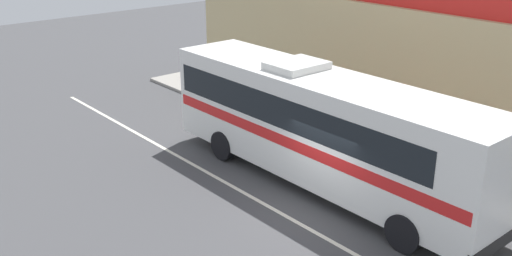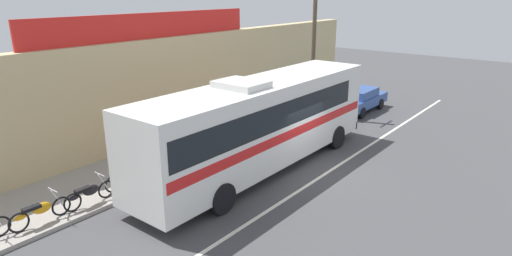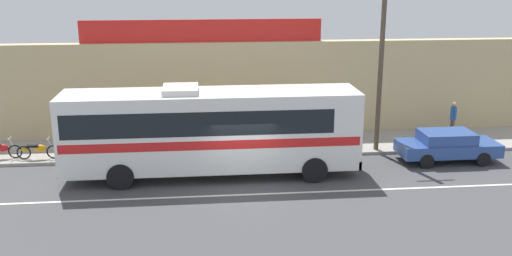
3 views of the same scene
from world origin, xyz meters
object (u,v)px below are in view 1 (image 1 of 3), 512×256
motorcycle_orange (285,114)px  motorcycle_blue (214,87)px  motorcycle_black (256,106)px  intercity_bus (320,123)px  motorcycle_purple (233,96)px

motorcycle_orange → motorcycle_blue: 4.85m
motorcycle_orange → motorcycle_black: same height
motorcycle_black → motorcycle_orange: bearing=6.6°
intercity_bus → motorcycle_orange: bearing=149.0°
intercity_bus → motorcycle_purple: intercity_bus is taller
motorcycle_blue → motorcycle_purple: (1.67, -0.21, 0.00)m
motorcycle_blue → motorcycle_black: (3.26, -0.27, 0.00)m
intercity_bus → motorcycle_purple: bearing=161.7°
motorcycle_blue → motorcycle_black: size_ratio=1.00×
motorcycle_blue → motorcycle_orange: bearing=-1.0°
motorcycle_blue → intercity_bus: bearing=-16.4°
motorcycle_orange → motorcycle_purple: bearing=-177.7°
motorcycle_orange → motorcycle_blue: (-4.85, 0.09, 0.00)m
motorcycle_orange → motorcycle_blue: size_ratio=1.01×
motorcycle_black → intercity_bus: bearing=-22.2°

